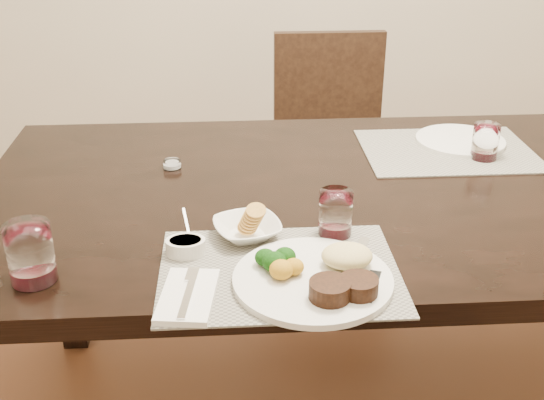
{
  "coord_description": "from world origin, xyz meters",
  "views": [
    {
      "loc": [
        -0.38,
        -1.49,
        1.45
      ],
      "look_at": [
        -0.3,
        -0.2,
        0.82
      ],
      "focal_mm": 45.0,
      "sensor_mm": 36.0,
      "label": 1
    }
  ],
  "objects": [
    {
      "name": "far_plate",
      "position": [
        0.26,
        0.27,
        0.76
      ],
      "size": [
        0.25,
        0.25,
        0.01
      ],
      "primitive_type": "cylinder",
      "color": "silver",
      "rests_on": "placemat_far"
    },
    {
      "name": "dining_table",
      "position": [
        0.0,
        0.0,
        0.67
      ],
      "size": [
        2.0,
        1.0,
        0.75
      ],
      "color": "black",
      "rests_on": "ground"
    },
    {
      "name": "steak_knife",
      "position": [
        -0.14,
        -0.43,
        0.76
      ],
      "size": [
        0.07,
        0.26,
        0.01
      ],
      "rotation": [
        0.0,
        0.0,
        -0.37
      ],
      "color": "white",
      "rests_on": "placemat_near"
    },
    {
      "name": "cracker_bowl",
      "position": [
        -0.35,
        -0.24,
        0.77
      ],
      "size": [
        0.17,
        0.17,
        0.06
      ],
      "rotation": [
        0.0,
        0.0,
        0.28
      ],
      "color": "silver",
      "rests_on": "placemat_near"
    },
    {
      "name": "wine_glass_far",
      "position": [
        0.29,
        0.15,
        0.8
      ],
      "size": [
        0.07,
        0.07,
        0.09
      ],
      "rotation": [
        0.0,
        0.0,
        -0.36
      ],
      "color": "white",
      "rests_on": "placemat_far"
    },
    {
      "name": "napkin_fork",
      "position": [
        -0.47,
        -0.46,
        0.76
      ],
      "size": [
        0.11,
        0.18,
        0.02
      ],
      "rotation": [
        0.0,
        0.0,
        -0.13
      ],
      "color": "white",
      "rests_on": "placemat_near"
    },
    {
      "name": "sauce_ramekin",
      "position": [
        -0.48,
        -0.3,
        0.77
      ],
      "size": [
        0.08,
        0.12,
        0.06
      ],
      "rotation": [
        0.0,
        0.0,
        0.24
      ],
      "color": "silver",
      "rests_on": "placemat_near"
    },
    {
      "name": "salt_cellar",
      "position": [
        -0.54,
        0.15,
        0.76
      ],
      "size": [
        0.05,
        0.05,
        0.02
      ],
      "rotation": [
        0.0,
        0.0,
        -0.4
      ],
      "color": "white",
      "rests_on": "dining_table"
    },
    {
      "name": "wine_glass_side",
      "position": [
        -0.76,
        -0.37,
        0.8
      ],
      "size": [
        0.09,
        0.09,
        0.12
      ],
      "rotation": [
        0.0,
        0.0,
        0.15
      ],
      "color": "white",
      "rests_on": "dining_table"
    },
    {
      "name": "placemat_near",
      "position": [
        -0.3,
        -0.38,
        0.75
      ],
      "size": [
        0.46,
        0.34,
        0.0
      ],
      "primitive_type": "cube",
      "color": "gray",
      "rests_on": "dining_table"
    },
    {
      "name": "chair_far",
      "position": [
        0.0,
        0.93,
        0.5
      ],
      "size": [
        0.42,
        0.42,
        0.9
      ],
      "color": "black",
      "rests_on": "ground"
    },
    {
      "name": "placemat_far",
      "position": [
        0.21,
        0.21,
        0.75
      ],
      "size": [
        0.46,
        0.34,
        0.0
      ],
      "primitive_type": "cube",
      "color": "gray",
      "rests_on": "dining_table"
    },
    {
      "name": "dinner_plate",
      "position": [
        -0.22,
        -0.43,
        0.77
      ],
      "size": [
        0.3,
        0.3,
        0.05
      ],
      "rotation": [
        0.0,
        0.0,
        0.12
      ],
      "color": "silver",
      "rests_on": "placemat_near"
    },
    {
      "name": "wine_glass_near",
      "position": [
        -0.17,
        -0.24,
        0.8
      ],
      "size": [
        0.07,
        0.07,
        0.1
      ],
      "rotation": [
        0.0,
        0.0,
        0.26
      ],
      "color": "white",
      "rests_on": "placemat_near"
    }
  ]
}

